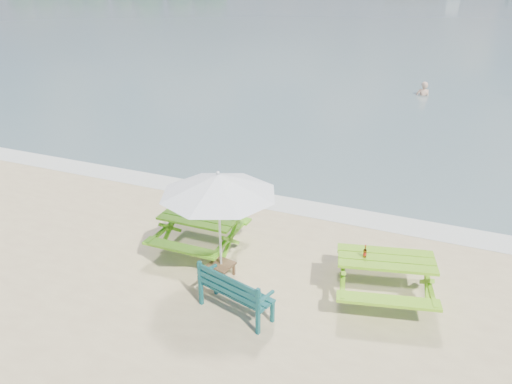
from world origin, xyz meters
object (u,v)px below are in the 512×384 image
at_px(side_table, 221,270).
at_px(swimmer, 422,100).
at_px(patio_umbrella, 218,184).
at_px(beer_bottle, 365,253).
at_px(picnic_table_left, 200,234).
at_px(park_bench, 236,300).
at_px(picnic_table_right, 384,278).

height_order(side_table, swimmer, swimmer).
height_order(patio_umbrella, beer_bottle, patio_umbrella).
bearing_deg(side_table, picnic_table_left, 139.72).
height_order(park_bench, beer_bottle, beer_bottle).
bearing_deg(picnic_table_right, swimmer, 93.33).
bearing_deg(side_table, swimmer, 83.23).
bearing_deg(beer_bottle, patio_umbrella, -170.41).
distance_m(picnic_table_left, side_table, 1.18).
distance_m(park_bench, swimmer, 18.31).
xyz_separation_m(patio_umbrella, beer_bottle, (2.66, 0.45, -1.08)).
distance_m(side_table, patio_umbrella, 1.83).
bearing_deg(side_table, picnic_table_right, 10.82).
bearing_deg(swimmer, park_bench, -94.12).
bearing_deg(picnic_table_left, beer_bottle, -4.78).
bearing_deg(patio_umbrella, swimmer, 83.23).
bearing_deg(beer_bottle, side_table, -170.41).
relative_size(park_bench, beer_bottle, 6.00).
distance_m(park_bench, beer_bottle, 2.44).
bearing_deg(picnic_table_left, side_table, -40.28).
bearing_deg(picnic_table_right, beer_bottle, -160.73).
xyz_separation_m(picnic_table_right, patio_umbrella, (-3.04, -0.58, 1.58)).
xyz_separation_m(park_bench, beer_bottle, (1.92, 1.36, 0.64)).
bearing_deg(swimmer, patio_umbrella, -96.77).
bearing_deg(picnic_table_left, swimmer, 79.95).
relative_size(park_bench, swimmer, 0.83).
xyz_separation_m(picnic_table_left, picnic_table_right, (3.92, -0.17, 0.02)).
relative_size(picnic_table_right, patio_umbrella, 0.89).
xyz_separation_m(picnic_table_left, park_bench, (1.62, -1.66, -0.11)).
distance_m(patio_umbrella, swimmer, 17.61).
height_order(picnic_table_left, side_table, picnic_table_left).
height_order(picnic_table_right, park_bench, park_bench).
distance_m(side_table, swimmer, 17.47).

